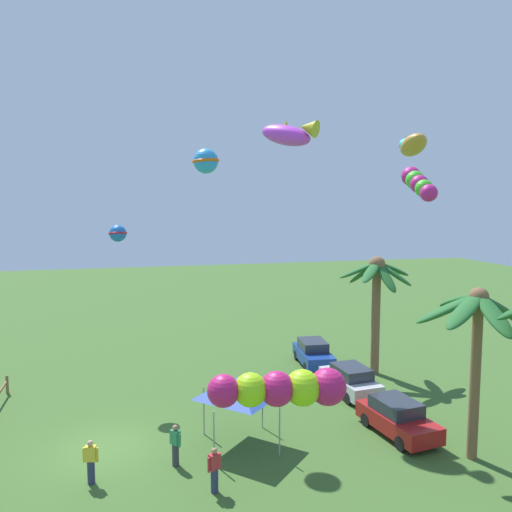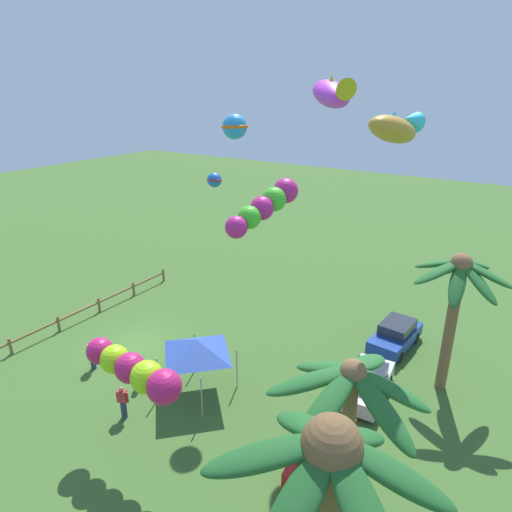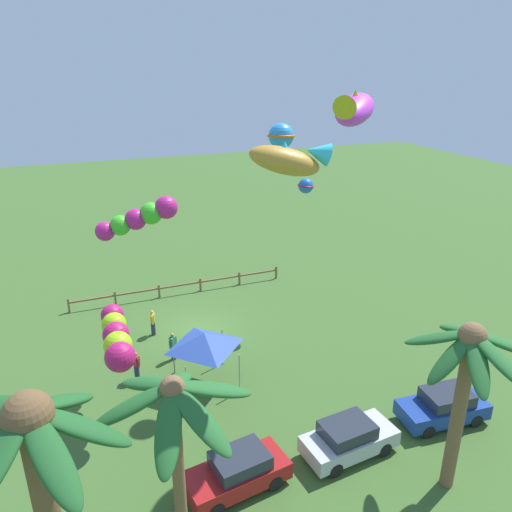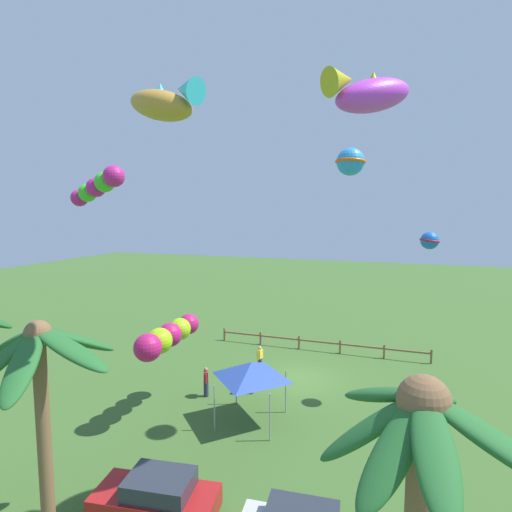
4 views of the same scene
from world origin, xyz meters
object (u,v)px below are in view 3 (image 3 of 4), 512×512
Objects in this scene: parked_car_1 at (349,438)px; parked_car_0 at (443,406)px; kite_ball_1 at (306,186)px; kite_tube_3 at (140,218)px; kite_fish_5 at (354,108)px; kite_tube_2 at (116,337)px; kite_fish_4 at (289,159)px; palm_tree_1 at (37,463)px; spectator_1 at (153,322)px; palm_tree_2 at (468,366)px; parked_car_2 at (238,472)px; spectator_0 at (136,366)px; palm_tree_0 at (174,416)px; spectator_2 at (173,346)px; festival_tent at (205,340)px; kite_ball_0 at (281,136)px.

parked_car_0 is at bearing -178.00° from parked_car_1.
kite_tube_3 is at bearing 43.53° from kite_ball_1.
parked_car_1 is 1.33× the size of kite_fish_5.
kite_ball_1 is at bearing -155.59° from kite_tube_2.
kite_ball_1 is at bearing -119.61° from kite_fish_4.
kite_tube_3 is 0.97× the size of kite_fish_4.
kite_fish_5 is at bearing -110.16° from parked_car_1.
palm_tree_1 reaches higher than parked_car_1.
spectator_1 is 0.63× the size of kite_fish_4.
kite_tube_2 is at bearing -24.71° from parked_car_0.
palm_tree_2 is 1.47× the size of kite_tube_2.
parked_car_2 is (7.42, -2.80, -4.49)m from palm_tree_2.
parked_car_1 is at bearing 172.15° from kite_tube_3.
kite_tube_2 is (13.07, -6.01, 3.08)m from parked_car_0.
palm_tree_2 is 10.12m from kite_fish_5.
palm_tree_0 is at bearing 89.24° from spectator_0.
spectator_0 is 0.65× the size of kite_tube_3.
palm_tree_1 is (3.62, 0.97, 0.40)m from palm_tree_0.
palm_tree_2 is at bearing 118.19° from spectator_1.
kite_tube_3 reaches higher than kite_tube_2.
palm_tree_1 is 3.20× the size of kite_tube_3.
parked_car_0 is 14.48m from kite_fish_4.
spectator_1 is 0.65× the size of kite_tube_3.
spectator_2 is at bearing -42.95° from parked_car_0.
kite_ball_0 is at bearing -170.94° from festival_tent.
festival_tent is at bearing -86.16° from kite_fish_4.
kite_ball_1 is at bearing 174.01° from spectator_1.
palm_tree_2 is at bearing 179.68° from palm_tree_1.
kite_fish_5 reaches higher than kite_fish_4.
kite_fish_5 is at bearing -152.74° from parked_car_2.
palm_tree_2 reaches higher than spectator_0.
spectator_2 is (-0.51, 3.01, 0.00)m from spectator_1.
kite_ball_0 is 9.99m from kite_tube_3.
spectator_0 is at bearing -68.72° from kite_fish_4.
kite_fish_4 reaches higher than spectator_2.
kite_fish_5 is at bearing 147.46° from spectator_0.
kite_ball_1 reaches higher than parked_car_2.
kite_ball_0 is (-7.32, 0.92, 11.03)m from spectator_0.
kite_fish_5 is at bearing 73.25° from kite_ball_1.
palm_tree_1 is at bearing 14.98° from palm_tree_0.
spectator_0 is at bearing -113.43° from kite_tube_2.
kite_fish_5 reaches higher than palm_tree_1.
palm_tree_1 reaches higher than spectator_1.
kite_tube_3 is at bearing -20.87° from parked_car_2.
spectator_0 is 0.34× the size of kite_tube_2.
parked_car_2 is 7.65m from kite_tube_2.
kite_fish_4 is (3.49, 1.07, 11.68)m from parked_car_1.
palm_tree_0 is 8.81m from parked_car_1.
kite_tube_2 is 1.86× the size of kite_fish_4.
palm_tree_0 is 0.86× the size of palm_tree_1.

